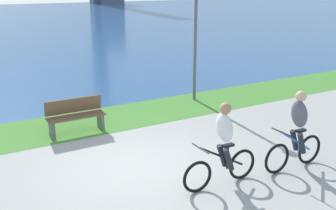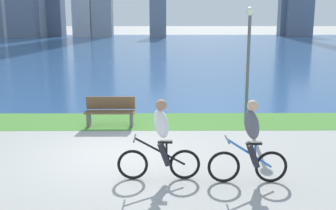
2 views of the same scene
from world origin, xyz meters
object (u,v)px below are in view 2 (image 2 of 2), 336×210
cyclist_lead (160,140)px  bench_near_path (110,112)px  cyclist_trailing (250,142)px  lamppost_tall (249,46)px

cyclist_lead → bench_near_path: bearing=110.7°
cyclist_lead → cyclist_trailing: bearing=-5.6°
cyclist_lead → lamppost_tall: lamppost_tall is taller
bench_near_path → lamppost_tall: 4.86m
cyclist_trailing → lamppost_tall: 5.63m
cyclist_lead → lamppost_tall: bearing=61.7°
cyclist_lead → lamppost_tall: size_ratio=0.47×
bench_near_path → lamppost_tall: lamppost_tall is taller
bench_near_path → cyclist_trailing: bearing=-52.3°
cyclist_trailing → lamppost_tall: lamppost_tall is taller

